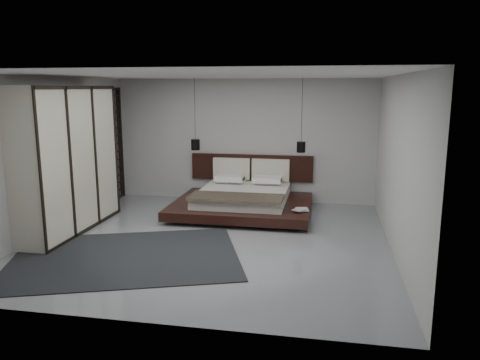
% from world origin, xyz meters
% --- Properties ---
extents(floor, '(6.00, 6.00, 0.00)m').
position_xyz_m(floor, '(0.00, 0.00, 0.00)').
color(floor, gray).
rests_on(floor, ground).
extents(ceiling, '(6.00, 6.00, 0.00)m').
position_xyz_m(ceiling, '(0.00, 0.00, 2.80)').
color(ceiling, white).
rests_on(ceiling, wall_back).
extents(wall_back, '(6.00, 0.00, 6.00)m').
position_xyz_m(wall_back, '(0.00, 3.00, 1.40)').
color(wall_back, '#B2B2B0').
rests_on(wall_back, floor).
extents(wall_front, '(6.00, 0.00, 6.00)m').
position_xyz_m(wall_front, '(0.00, -3.00, 1.40)').
color(wall_front, '#B2B2B0').
rests_on(wall_front, floor).
extents(wall_left, '(0.00, 6.00, 6.00)m').
position_xyz_m(wall_left, '(-3.00, 0.00, 1.40)').
color(wall_left, '#B2B2B0').
rests_on(wall_left, floor).
extents(wall_right, '(0.00, 6.00, 6.00)m').
position_xyz_m(wall_right, '(3.00, 0.00, 1.40)').
color(wall_right, '#B2B2B0').
rests_on(wall_right, floor).
extents(lattice_screen, '(0.05, 0.90, 2.60)m').
position_xyz_m(lattice_screen, '(-2.95, 2.45, 1.30)').
color(lattice_screen, black).
rests_on(lattice_screen, floor).
extents(bed, '(2.82, 2.41, 1.08)m').
position_xyz_m(bed, '(0.20, 1.91, 0.29)').
color(bed, black).
rests_on(bed, floor).
extents(book_lower, '(0.29, 0.35, 0.03)m').
position_xyz_m(book_lower, '(1.36, 1.25, 0.28)').
color(book_lower, '#99724C').
rests_on(book_lower, bed).
extents(book_upper, '(0.31, 0.33, 0.02)m').
position_xyz_m(book_upper, '(1.34, 1.22, 0.30)').
color(book_upper, '#99724C').
rests_on(book_upper, book_lower).
extents(pendant_left, '(0.19, 0.19, 1.56)m').
position_xyz_m(pendant_left, '(-0.96, 2.36, 1.37)').
color(pendant_left, black).
rests_on(pendant_left, ceiling).
extents(pendant_right, '(0.18, 0.18, 1.55)m').
position_xyz_m(pendant_right, '(1.36, 2.36, 1.37)').
color(pendant_right, black).
rests_on(pendant_right, ceiling).
extents(wardrobe, '(0.63, 2.68, 2.63)m').
position_xyz_m(wardrobe, '(-2.70, 0.08, 1.32)').
color(wardrobe, beige).
rests_on(wardrobe, floor).
extents(rug, '(4.08, 3.48, 0.01)m').
position_xyz_m(rug, '(-1.12, -1.10, 0.01)').
color(rug, black).
rests_on(rug, floor).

